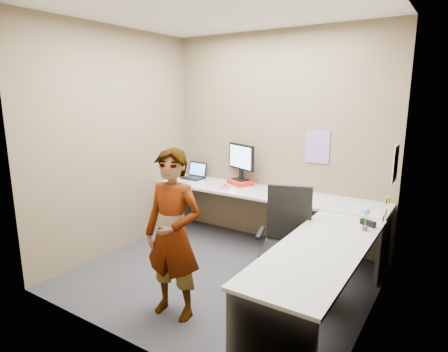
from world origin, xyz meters
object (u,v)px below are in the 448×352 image
Objects in this scene: monitor at (241,159)px; office_chair at (286,253)px; desk at (275,222)px; person at (173,235)px.

office_chair is (1.15, -1.09, -0.65)m from monitor.
person is (-0.40, -1.18, 0.16)m from desk.
person reaches higher than office_chair.
office_chair is at bearing -48.97° from desk.
person reaches higher than monitor.
desk is 2.00× the size of person.
office_chair reaches higher than desk.
monitor is (-0.87, 0.77, 0.49)m from desk.
person is at bearing -146.33° from office_chair.
person is (0.47, -1.94, -0.33)m from monitor.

